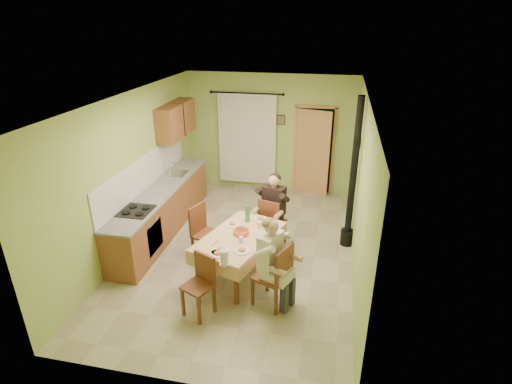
% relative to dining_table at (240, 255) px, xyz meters
% --- Properties ---
extents(floor, '(4.00, 6.00, 0.01)m').
position_rel_dining_table_xyz_m(floor, '(-0.16, 0.77, -0.38)').
color(floor, tan).
rests_on(floor, ground).
extents(room_shell, '(4.04, 6.04, 2.82)m').
position_rel_dining_table_xyz_m(room_shell, '(-0.16, 0.77, 1.44)').
color(room_shell, '#A6C163').
rests_on(room_shell, ground).
extents(kitchen_run, '(0.64, 3.64, 1.56)m').
position_rel_dining_table_xyz_m(kitchen_run, '(-1.87, 1.17, 0.10)').
color(kitchen_run, brown).
rests_on(kitchen_run, ground).
extents(upper_cabinets, '(0.35, 1.40, 0.70)m').
position_rel_dining_table_xyz_m(upper_cabinets, '(-1.98, 2.47, 1.57)').
color(upper_cabinets, brown).
rests_on(upper_cabinets, room_shell).
extents(curtain, '(1.70, 0.07, 2.22)m').
position_rel_dining_table_xyz_m(curtain, '(-0.71, 3.67, 0.88)').
color(curtain, black).
rests_on(curtain, ground).
extents(doorway, '(0.96, 0.28, 2.15)m').
position_rel_dining_table_xyz_m(doorway, '(0.88, 3.69, 0.67)').
color(doorway, black).
rests_on(doorway, ground).
extents(dining_table, '(1.39, 1.78, 0.76)m').
position_rel_dining_table_xyz_m(dining_table, '(0.00, 0.00, 0.00)').
color(dining_table, tan).
rests_on(dining_table, ground).
extents(tableware, '(0.67, 1.61, 0.33)m').
position_rel_dining_table_xyz_m(tableware, '(-0.00, -0.10, 0.43)').
color(tableware, white).
rests_on(tableware, dining_table).
extents(chair_far, '(0.52, 0.52, 0.98)m').
position_rel_dining_table_xyz_m(chair_far, '(0.36, 1.06, -0.09)').
color(chair_far, brown).
rests_on(chair_far, ground).
extents(chair_near, '(0.50, 0.50, 0.93)m').
position_rel_dining_table_xyz_m(chair_near, '(-0.35, -1.03, -0.09)').
color(chair_near, brown).
rests_on(chair_near, ground).
extents(chair_right, '(0.60, 0.60, 1.03)m').
position_rel_dining_table_xyz_m(chair_right, '(0.64, -0.60, -0.09)').
color(chair_right, brown).
rests_on(chair_right, ground).
extents(chair_left, '(0.56, 0.56, 1.01)m').
position_rel_dining_table_xyz_m(chair_left, '(-0.68, 0.38, -0.09)').
color(chair_left, brown).
rests_on(chair_left, ground).
extents(man_far, '(0.64, 0.57, 1.39)m').
position_rel_dining_table_xyz_m(man_far, '(0.37, 1.07, 0.50)').
color(man_far, black).
rests_on(man_far, chair_far).
extents(man_right, '(0.60, 0.65, 1.39)m').
position_rel_dining_table_xyz_m(man_right, '(0.63, -0.59, 0.50)').
color(man_right, silver).
rests_on(man_right, chair_right).
extents(stove_flue, '(0.24, 0.24, 2.80)m').
position_rel_dining_table_xyz_m(stove_flue, '(1.74, 1.37, 0.64)').
color(stove_flue, black).
rests_on(stove_flue, ground).
extents(picture_back, '(0.19, 0.03, 0.23)m').
position_rel_dining_table_xyz_m(picture_back, '(0.09, 3.74, 1.37)').
color(picture_back, black).
rests_on(picture_back, room_shell).
extents(picture_right, '(0.03, 0.31, 0.21)m').
position_rel_dining_table_xyz_m(picture_right, '(1.81, 1.97, 1.47)').
color(picture_right, brown).
rests_on(picture_right, room_shell).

